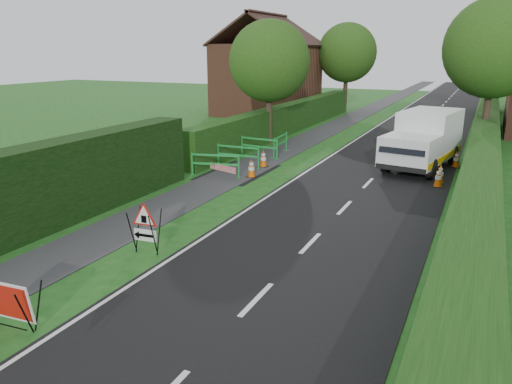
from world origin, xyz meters
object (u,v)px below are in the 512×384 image
(works_van, at_px, (424,138))
(hatchback_car, at_px, (422,123))
(triangle_sign, at_px, (143,224))
(red_rect_sign, at_px, (8,302))

(works_van, height_order, hatchback_car, works_van)
(works_van, bearing_deg, hatchback_car, 107.19)
(triangle_sign, bearing_deg, works_van, 63.79)
(red_rect_sign, distance_m, works_van, 18.10)
(triangle_sign, height_order, hatchback_car, hatchback_car)
(triangle_sign, bearing_deg, red_rect_sign, -96.60)
(red_rect_sign, distance_m, triangle_sign, 3.99)
(red_rect_sign, relative_size, works_van, 0.20)
(red_rect_sign, relative_size, triangle_sign, 0.98)
(red_rect_sign, distance_m, hatchback_car, 27.62)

